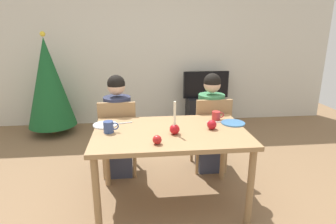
{
  "coord_description": "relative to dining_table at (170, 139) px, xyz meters",
  "views": [
    {
      "loc": [
        -0.29,
        -2.42,
        1.66
      ],
      "look_at": [
        0.0,
        0.2,
        0.87
      ],
      "focal_mm": 30.32,
      "sensor_mm": 36.0,
      "label": 1
    }
  ],
  "objects": [
    {
      "name": "fork_right",
      "position": [
        0.47,
        0.18,
        0.09
      ],
      "size": [
        0.18,
        0.03,
        0.01
      ],
      "primitive_type": "cube",
      "rotation": [
        0.0,
        0.0,
        -0.08
      ],
      "color": "silver",
      "rests_on": "dining_table"
    },
    {
      "name": "plate_right",
      "position": [
        0.64,
        0.13,
        0.09
      ],
      "size": [
        0.23,
        0.23,
        0.01
      ],
      "primitive_type": "cylinder",
      "color": "teal",
      "rests_on": "dining_table"
    },
    {
      "name": "candle_centerpiece",
      "position": [
        0.03,
        -0.09,
        0.15
      ],
      "size": [
        0.09,
        0.09,
        0.3
      ],
      "color": "red",
      "rests_on": "dining_table"
    },
    {
      "name": "christmas_tree",
      "position": [
        -1.66,
        2.11,
        0.17
      ],
      "size": [
        0.74,
        0.74,
        1.61
      ],
      "color": "brown",
      "rests_on": "ground"
    },
    {
      "name": "tv",
      "position": [
        0.89,
        2.3,
        0.04
      ],
      "size": [
        0.79,
        0.05,
        0.46
      ],
      "color": "black",
      "rests_on": "tv_stand"
    },
    {
      "name": "apple_near_candle",
      "position": [
        0.39,
        -0.0,
        0.13
      ],
      "size": [
        0.09,
        0.09,
        0.09
      ],
      "primitive_type": "sphere",
      "color": "#AE141C",
      "rests_on": "dining_table"
    },
    {
      "name": "chair_left",
      "position": [
        -0.52,
        0.61,
        -0.15
      ],
      "size": [
        0.4,
        0.4,
        0.9
      ],
      "color": "#99754C",
      "rests_on": "ground"
    },
    {
      "name": "fork_left",
      "position": [
        -0.44,
        0.25,
        0.09
      ],
      "size": [
        0.18,
        0.06,
        0.01
      ],
      "primitive_type": "cube",
      "rotation": [
        0.0,
        0.0,
        0.25
      ],
      "color": "silver",
      "rests_on": "dining_table"
    },
    {
      "name": "chair_right",
      "position": [
        0.55,
        0.61,
        -0.15
      ],
      "size": [
        0.4,
        0.4,
        0.9
      ],
      "color": "#99754C",
      "rests_on": "ground"
    },
    {
      "name": "mug_left",
      "position": [
        -0.55,
        0.02,
        0.14
      ],
      "size": [
        0.14,
        0.09,
        0.1
      ],
      "color": "#33477F",
      "rests_on": "dining_table"
    },
    {
      "name": "person_right_child",
      "position": [
        0.55,
        0.64,
        -0.1
      ],
      "size": [
        0.3,
        0.3,
        1.17
      ],
      "color": "#33384C",
      "rests_on": "ground"
    },
    {
      "name": "person_left_child",
      "position": [
        -0.52,
        0.64,
        -0.1
      ],
      "size": [
        0.3,
        0.3,
        1.17
      ],
      "color": "#33384C",
      "rests_on": "ground"
    },
    {
      "name": "mug_right",
      "position": [
        0.51,
        0.28,
        0.13
      ],
      "size": [
        0.13,
        0.08,
        0.09
      ],
      "color": "#B72D2D",
      "rests_on": "dining_table"
    },
    {
      "name": "apple_by_left_plate",
      "position": [
        -0.14,
        -0.3,
        0.12
      ],
      "size": [
        0.08,
        0.08,
        0.08
      ],
      "primitive_type": "sphere",
      "color": "#B01C1B",
      "rests_on": "dining_table"
    },
    {
      "name": "back_wall",
      "position": [
        0.0,
        2.6,
        0.63
      ],
      "size": [
        6.4,
        0.1,
        2.6
      ],
      "primitive_type": "cube",
      "color": "beige",
      "rests_on": "ground"
    },
    {
      "name": "ground_plane",
      "position": [
        0.0,
        0.0,
        -0.67
      ],
      "size": [
        7.68,
        7.68,
        0.0
      ],
      "primitive_type": "plane",
      "color": "brown"
    },
    {
      "name": "tv_stand",
      "position": [
        0.89,
        2.3,
        -0.43
      ],
      "size": [
        0.64,
        0.4,
        0.48
      ],
      "primitive_type": "cube",
      "color": "black",
      "rests_on": "ground"
    },
    {
      "name": "plate_left",
      "position": [
        -0.61,
        0.21,
        0.09
      ],
      "size": [
        0.23,
        0.23,
        0.01
      ],
      "primitive_type": "cylinder",
      "color": "silver",
      "rests_on": "dining_table"
    },
    {
      "name": "dining_table",
      "position": [
        0.0,
        0.0,
        0.0
      ],
      "size": [
        1.4,
        0.9,
        0.75
      ],
      "color": "#99754C",
      "rests_on": "ground"
    }
  ]
}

